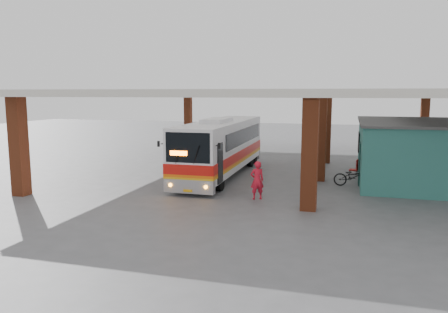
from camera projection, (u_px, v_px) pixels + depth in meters
name	position (u px, v px, depth m)	size (l,w,h in m)	color
ground	(250.00, 189.00, 20.66)	(90.00, 90.00, 0.00)	#515154
brick_columns	(294.00, 134.00, 24.71)	(20.10, 21.60, 4.35)	brown
canopy_roof	(282.00, 93.00, 26.05)	(21.00, 23.00, 0.30)	silver
shop_building	(411.00, 151.00, 22.19)	(5.20, 8.20, 3.11)	#30796B
coach_bus	(221.00, 147.00, 23.87)	(2.45, 10.98, 3.18)	white
motorcycle	(353.00, 177.00, 21.17)	(0.64, 1.85, 0.97)	black
pedestrian	(257.00, 180.00, 18.57)	(0.60, 0.40, 1.65)	red
red_chair	(355.00, 167.00, 24.34)	(0.51, 0.51, 0.83)	red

